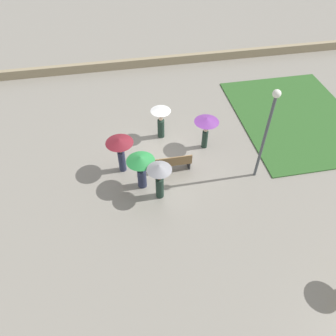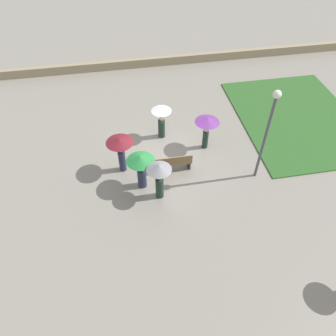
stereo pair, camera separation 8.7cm
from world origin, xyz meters
name	(u,v)px [view 1 (the left image)]	position (x,y,z in m)	size (l,w,h in m)	color
ground_plane	(166,157)	(0.00, 0.00, 0.00)	(90.00, 90.00, 0.00)	gray
lawn_patch_near	(296,117)	(-7.47, -1.76, 0.03)	(6.12, 7.98, 0.06)	#2D5B26
parapet_wall	(142,63)	(0.00, -8.81, 0.28)	(45.00, 0.35, 0.56)	gray
park_bench	(173,163)	(-0.15, 0.88, 0.47)	(1.67, 0.42, 0.90)	brown
lamp_post	(268,125)	(-3.70, 1.85, 2.83)	(0.32, 0.32, 4.41)	#474C51
crowd_person_green	(141,165)	(1.35, 1.55, 1.29)	(1.19, 1.19, 1.74)	#282D47
crowd_person_maroon	(120,147)	(2.10, 0.43, 1.39)	(1.19, 1.19, 1.83)	#282D47
crowd_person_white	(161,117)	(-0.02, -1.58, 1.20)	(0.97, 0.97, 1.75)	#1E3328
crowd_person_purple	(206,124)	(-1.96, -0.41, 1.38)	(1.15, 1.15, 1.74)	#1E3328
crowd_person_grey	(159,174)	(0.70, 2.27, 1.34)	(1.01, 1.01, 1.84)	#1E3328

